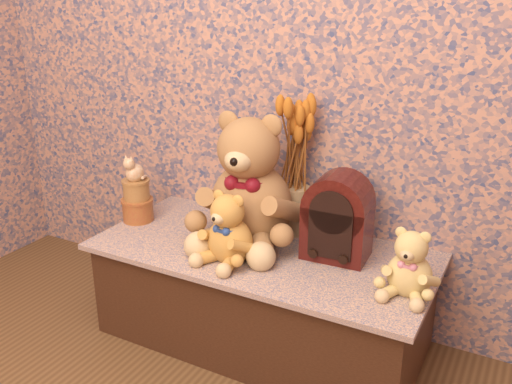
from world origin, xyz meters
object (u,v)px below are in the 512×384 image
Objects in this scene: teddy_medium at (230,224)px; teddy_small at (411,259)px; cathedral_radio at (338,216)px; ceramic_vase at (295,210)px; cat_figurine at (134,167)px; teddy_large at (251,173)px; biscuit_tin_lower at (138,210)px.

teddy_medium is 1.17× the size of teddy_small.
teddy_medium is 0.38m from cathedral_radio.
cathedral_radio is at bearing 41.24° from teddy_medium.
teddy_small reaches higher than ceramic_vase.
cathedral_radio reaches higher than teddy_medium.
cathedral_radio is at bearing 11.56° from cat_figurine.
teddy_large reaches higher than ceramic_vase.
cathedral_radio is 2.49× the size of biscuit_tin_lower.
biscuit_tin_lower is 0.19m from cat_figurine.
teddy_small is (0.61, 0.07, -0.02)m from teddy_medium.
cathedral_radio reaches higher than biscuit_tin_lower.
teddy_medium reaches higher than biscuit_tin_lower.
teddy_large is 1.70× the size of cathedral_radio.
teddy_medium reaches higher than teddy_small.
biscuit_tin_lower is at bearing 0.00° from cat_figurine.
cat_figurine reaches higher than ceramic_vase.
teddy_small is 2.08× the size of cat_figurine.
teddy_small is (0.63, -0.12, -0.15)m from teddy_large.
teddy_large is 0.55m from biscuit_tin_lower.
teddy_small is 1.14m from cat_figurine.
teddy_medium is at bearing -7.23° from cat_figurine.
teddy_medium is at bearing -90.74° from teddy_large.
cat_figurine is at bearing 175.58° from teddy_medium.
cat_figurine is at bearing 0.00° from biscuit_tin_lower.
ceramic_vase is at bearing 81.07° from teddy_medium.
cathedral_radio is (0.34, 0.01, -0.11)m from teddy_large.
ceramic_vase is at bearing 38.17° from teddy_large.
cathedral_radio is at bearing -5.96° from teddy_large.
cat_figurine is (-0.62, -0.20, 0.14)m from ceramic_vase.
teddy_small is 1.88× the size of biscuit_tin_lower.
teddy_large is 0.36m from cathedral_radio.
cathedral_radio is (0.32, 0.20, 0.02)m from teddy_medium.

